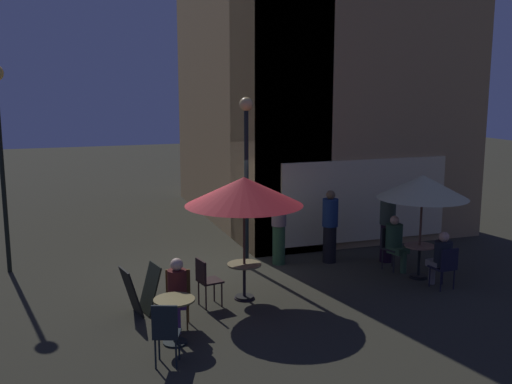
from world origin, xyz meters
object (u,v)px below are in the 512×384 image
at_px(cafe_table_2, 175,312).
at_px(cafe_chair_2, 391,244).
at_px(cafe_chair_0, 206,278).
at_px(patron_seated_2, 177,289).
at_px(patio_umbrella_1, 423,187).
at_px(patron_standing_4, 387,227).
at_px(menu_sandwich_board, 141,290).
at_px(cafe_table_1, 419,255).
at_px(patron_seated_1, 396,240).
at_px(patron_standing_3, 279,229).
at_px(cafe_chair_3, 166,329).
at_px(patio_umbrella_0, 244,192).
at_px(street_lamp_near_corner, 246,152).
at_px(patron_standing_5, 330,226).
at_px(patron_seated_0, 441,255).
at_px(cafe_table_0, 244,274).
at_px(cafe_chair_4, 178,293).
at_px(cafe_chair_1, 446,265).

bearing_deg(cafe_table_2, cafe_chair_2, 23.33).
xyz_separation_m(cafe_chair_0, patron_seated_2, (-0.72, -0.82, 0.13)).
bearing_deg(patio_umbrella_1, patron_seated_2, -170.05).
xyz_separation_m(patron_seated_2, patron_standing_4, (5.52, 2.27, 0.14)).
relative_size(menu_sandwich_board, cafe_table_1, 1.21).
bearing_deg(cafe_chair_0, patron_seated_1, -1.03).
height_order(cafe_chair_2, patron_standing_3, patron_standing_3).
distance_m(cafe_table_2, cafe_chair_3, 0.84).
bearing_deg(cafe_chair_2, patio_umbrella_0, -95.35).
height_order(street_lamp_near_corner, patron_standing_5, street_lamp_near_corner).
bearing_deg(patron_seated_0, patron_seated_1, 6.07).
height_order(cafe_table_1, patron_standing_5, patron_standing_5).
bearing_deg(patron_standing_3, patron_standing_4, -109.71).
bearing_deg(patron_standing_3, patio_umbrella_1, -132.86).
height_order(cafe_table_0, cafe_chair_3, cafe_chair_3).
xyz_separation_m(cafe_chair_4, patron_seated_0, (5.55, 0.14, 0.11)).
bearing_deg(menu_sandwich_board, patio_umbrella_0, -8.35).
height_order(cafe_table_1, cafe_chair_2, cafe_chair_2).
bearing_deg(patron_seated_2, cafe_table_0, 138.23).
relative_size(cafe_chair_1, cafe_chair_3, 0.88).
bearing_deg(patron_standing_5, street_lamp_near_corner, -130.63).
distance_m(cafe_table_0, cafe_chair_1, 4.16).
bearing_deg(cafe_chair_1, patron_seated_1, 5.49).
height_order(cafe_table_0, patio_umbrella_1, patio_umbrella_1).
relative_size(patron_seated_0, patron_standing_4, 0.71).
bearing_deg(cafe_chair_0, patron_standing_5, 17.05).
relative_size(cafe_chair_4, patron_standing_5, 0.56).
bearing_deg(cafe_table_0, cafe_chair_0, -169.21).
distance_m(street_lamp_near_corner, menu_sandwich_board, 4.11).
height_order(cafe_chair_4, patron_standing_4, patron_standing_4).
bearing_deg(cafe_chair_2, patron_seated_2, -88.67).
height_order(street_lamp_near_corner, patron_standing_3, street_lamp_near_corner).
distance_m(street_lamp_near_corner, patio_umbrella_1, 3.92).
xyz_separation_m(street_lamp_near_corner, cafe_chair_1, (3.37, -2.83, -2.15)).
bearing_deg(patron_standing_3, patio_umbrella_0, 137.55).
xyz_separation_m(patron_standing_3, patron_standing_5, (1.19, -0.25, 0.03)).
distance_m(menu_sandwich_board, cafe_chair_0, 1.22).
xyz_separation_m(cafe_table_1, patron_standing_4, (-0.02, 1.30, 0.33)).
relative_size(cafe_chair_3, patron_standing_3, 0.60).
bearing_deg(street_lamp_near_corner, cafe_chair_1, -40.02).
distance_m(cafe_chair_0, cafe_chair_3, 2.50).
height_order(cafe_table_1, patron_standing_4, patron_standing_4).
bearing_deg(cafe_table_2, patron_seated_1, 21.99).
bearing_deg(cafe_chair_1, cafe_table_1, 0.00).
relative_size(cafe_chair_4, patron_seated_1, 0.77).
height_order(menu_sandwich_board, patron_standing_3, patron_standing_3).
bearing_deg(cafe_chair_2, cafe_chair_0, -95.50).
height_order(cafe_chair_3, patron_standing_3, patron_standing_3).
relative_size(cafe_chair_3, patron_standing_4, 0.59).
relative_size(cafe_table_1, patio_umbrella_0, 0.30).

